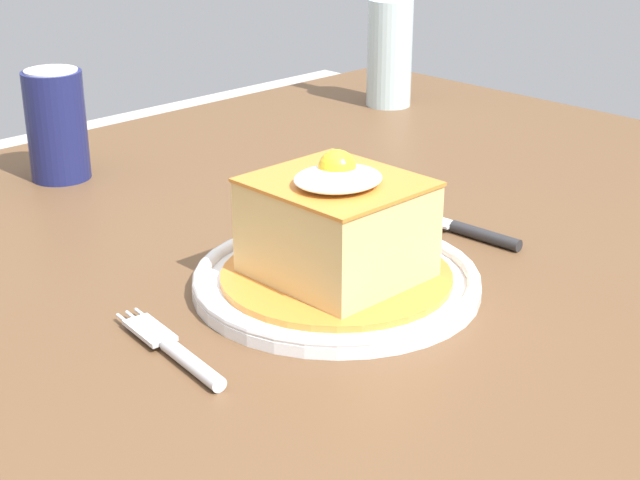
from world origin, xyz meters
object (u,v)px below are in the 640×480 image
at_px(main_plate, 336,280).
at_px(fork, 178,352).
at_px(soda_can, 57,125).
at_px(beer_bottle_clear, 390,36).
at_px(knife, 465,230).

height_order(main_plate, fork, main_plate).
xyz_separation_m(fork, soda_can, (0.16, 0.43, 0.06)).
xyz_separation_m(soda_can, beer_bottle_clear, (0.51, -0.04, 0.04)).
relative_size(fork, beer_bottle_clear, 0.53).
bearing_deg(soda_can, fork, -109.93).
height_order(main_plate, beer_bottle_clear, beer_bottle_clear).
xyz_separation_m(main_plate, knife, (0.18, -0.00, -0.00)).
relative_size(main_plate, soda_can, 1.97).
bearing_deg(main_plate, fork, -178.83).
bearing_deg(knife, soda_can, 113.97).
distance_m(fork, knife, 0.35).
distance_m(main_plate, fork, 0.17).
height_order(fork, beer_bottle_clear, beer_bottle_clear).
bearing_deg(soda_can, knife, -66.03).
distance_m(soda_can, beer_bottle_clear, 0.51).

